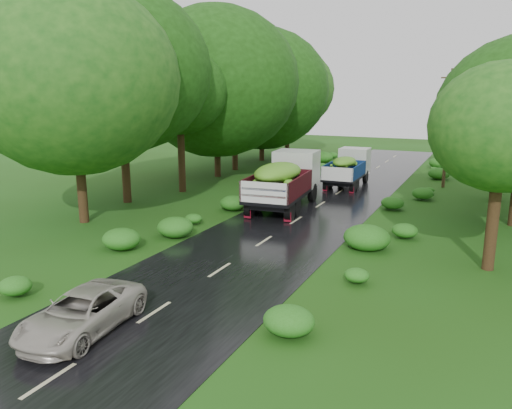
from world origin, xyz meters
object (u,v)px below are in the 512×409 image
Objects in this scene: truck_near at (286,178)px; truck_far at (349,166)px; utility_pole at (448,128)px; car at (82,312)px.

truck_far is (1.49, 7.94, -0.30)m from truck_near.
utility_pole is (7.56, 10.16, 2.39)m from truck_near.
truck_near is 1.24× the size of truck_far.
car is 0.51× the size of utility_pole.
truck_near is 0.92× the size of utility_pole.
car is at bearing -102.61° from utility_pole.
car is (0.56, -16.39, -1.11)m from truck_near.
car is 27.68m from utility_pole.
truck_far is 24.36m from car.
truck_far is at bearing 74.15° from truck_near.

